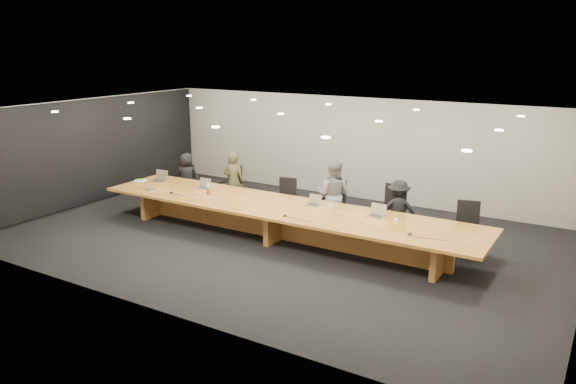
# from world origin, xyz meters

# --- Properties ---
(ground) EXTENTS (12.00, 12.00, 0.00)m
(ground) POSITION_xyz_m (0.00, 0.00, 0.00)
(ground) COLOR black
(ground) RESTS_ON ground
(back_wall) EXTENTS (12.00, 0.02, 2.80)m
(back_wall) POSITION_xyz_m (0.00, 4.00, 1.40)
(back_wall) COLOR #BBB6AA
(back_wall) RESTS_ON ground
(left_wall_panel) EXTENTS (0.08, 7.84, 2.74)m
(left_wall_panel) POSITION_xyz_m (-5.94, 0.00, 1.37)
(left_wall_panel) COLOR black
(left_wall_panel) RESTS_ON ground
(conference_table) EXTENTS (9.00, 1.80, 0.75)m
(conference_table) POSITION_xyz_m (0.00, 0.00, 0.52)
(conference_table) COLOR brown
(conference_table) RESTS_ON ground
(chair_far_left) EXTENTS (0.54, 0.54, 1.04)m
(chair_far_left) POSITION_xyz_m (-3.85, 1.16, 0.52)
(chair_far_left) COLOR black
(chair_far_left) RESTS_ON ground
(chair_left) EXTENTS (0.68, 0.68, 1.16)m
(chair_left) POSITION_xyz_m (-2.42, 1.32, 0.58)
(chair_left) COLOR black
(chair_left) RESTS_ON ground
(chair_mid_left) EXTENTS (0.65, 0.65, 1.04)m
(chair_mid_left) POSITION_xyz_m (-0.63, 1.23, 0.52)
(chair_mid_left) COLOR black
(chair_mid_left) RESTS_ON ground
(chair_mid_right) EXTENTS (0.69, 0.69, 1.17)m
(chair_mid_right) POSITION_xyz_m (0.61, 1.22, 0.59)
(chair_mid_right) COLOR black
(chair_mid_right) RESTS_ON ground
(chair_right) EXTENTS (0.65, 0.65, 1.21)m
(chair_right) POSITION_xyz_m (2.04, 1.30, 0.60)
(chair_right) COLOR black
(chair_right) RESTS_ON ground
(chair_far_right) EXTENTS (0.68, 0.68, 1.10)m
(chair_far_right) POSITION_xyz_m (3.75, 1.18, 0.55)
(chair_far_right) COLOR black
(chair_far_right) RESTS_ON ground
(person_a) EXTENTS (0.76, 0.62, 1.34)m
(person_a) POSITION_xyz_m (-3.78, 1.26, 0.67)
(person_a) COLOR black
(person_a) RESTS_ON ground
(person_b) EXTENTS (0.64, 0.49, 1.54)m
(person_b) POSITION_xyz_m (-2.16, 1.19, 0.77)
(person_b) COLOR #39361F
(person_b) RESTS_ON ground
(person_c) EXTENTS (0.87, 0.72, 1.63)m
(person_c) POSITION_xyz_m (0.67, 1.22, 0.81)
(person_c) COLOR slate
(person_c) RESTS_ON ground
(person_d) EXTENTS (0.99, 0.77, 1.35)m
(person_d) POSITION_xyz_m (2.23, 1.28, 0.67)
(person_d) COLOR black
(person_d) RESTS_ON ground
(laptop_a) EXTENTS (0.38, 0.29, 0.29)m
(laptop_a) POSITION_xyz_m (-3.89, 0.28, 0.90)
(laptop_a) COLOR tan
(laptop_a) RESTS_ON conference_table
(laptop_b) EXTENTS (0.33, 0.24, 0.25)m
(laptop_b) POSITION_xyz_m (-2.46, 0.29, 0.88)
(laptop_b) COLOR #C2B294
(laptop_b) RESTS_ON conference_table
(laptop_d) EXTENTS (0.31, 0.23, 0.24)m
(laptop_d) POSITION_xyz_m (0.58, 0.40, 0.87)
(laptop_d) COLOR tan
(laptop_d) RESTS_ON conference_table
(laptop_e) EXTENTS (0.36, 0.28, 0.27)m
(laptop_e) POSITION_xyz_m (2.09, 0.33, 0.88)
(laptop_e) COLOR #B8AB8C
(laptop_e) RESTS_ON conference_table
(water_bottle) EXTENTS (0.10, 0.10, 0.24)m
(water_bottle) POSITION_xyz_m (-2.04, 0.01, 0.87)
(water_bottle) COLOR silver
(water_bottle) RESTS_ON conference_table
(amber_mug) EXTENTS (0.08, 0.08, 0.10)m
(amber_mug) POSITION_xyz_m (-1.98, -0.05, 0.80)
(amber_mug) COLOR brown
(amber_mug) RESTS_ON conference_table
(paper_cup_near) EXTENTS (0.11, 0.11, 0.10)m
(paper_cup_near) POSITION_xyz_m (1.02, 0.39, 0.80)
(paper_cup_near) COLOR silver
(paper_cup_near) RESTS_ON conference_table
(paper_cup_far) EXTENTS (0.09, 0.09, 0.09)m
(paper_cup_far) POSITION_xyz_m (2.59, 0.14, 0.79)
(paper_cup_far) COLOR white
(paper_cup_far) RESTS_ON conference_table
(notepad) EXTENTS (0.35, 0.31, 0.02)m
(notepad) POSITION_xyz_m (-4.35, 0.08, 0.76)
(notepad) COLOR white
(notepad) RESTS_ON conference_table
(lime_gadget) EXTENTS (0.19, 0.12, 0.03)m
(lime_gadget) POSITION_xyz_m (-4.34, 0.07, 0.78)
(lime_gadget) COLOR green
(lime_gadget) RESTS_ON notepad
(av_box) EXTENTS (0.27, 0.24, 0.03)m
(av_box) POSITION_xyz_m (-3.44, -0.50, 0.77)
(av_box) COLOR #A2A2A6
(av_box) RESTS_ON conference_table
(mic_left) EXTENTS (0.13, 0.13, 0.03)m
(mic_left) POSITION_xyz_m (-2.82, -0.41, 0.77)
(mic_left) COLOR black
(mic_left) RESTS_ON conference_table
(mic_center) EXTENTS (0.15, 0.15, 0.03)m
(mic_center) POSITION_xyz_m (0.46, -0.59, 0.76)
(mic_center) COLOR black
(mic_center) RESTS_ON conference_table
(mic_right) EXTENTS (0.12, 0.12, 0.03)m
(mic_right) POSITION_xyz_m (3.06, -0.37, 0.76)
(mic_right) COLOR black
(mic_right) RESTS_ON conference_table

